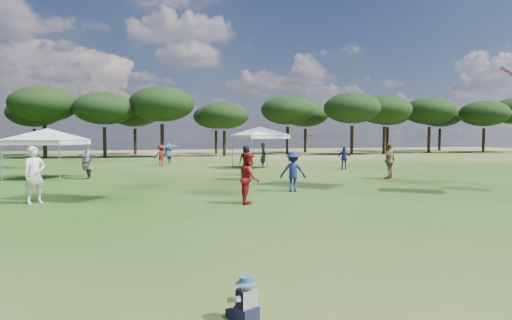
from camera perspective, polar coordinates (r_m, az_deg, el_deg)
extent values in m
cylinder|color=black|center=(48.82, -26.33, 2.25)|extent=(0.40, 0.40, 3.46)
ellipsoid|color=black|center=(48.93, -26.44, 6.71)|extent=(6.73, 6.73, 3.63)
cylinder|color=black|center=(47.18, -19.51, 2.22)|extent=(0.37, 0.37, 3.21)
ellipsoid|color=black|center=(47.27, -19.59, 6.50)|extent=(6.24, 6.24, 3.36)
cylinder|color=black|center=(46.98, -12.39, 2.54)|extent=(0.41, 0.41, 3.56)
ellipsoid|color=black|center=(47.10, -12.45, 7.30)|extent=(6.91, 6.91, 3.73)
cylinder|color=black|center=(48.53, -4.25, 2.22)|extent=(0.33, 0.33, 2.88)
ellipsoid|color=black|center=(48.58, -4.26, 5.96)|extent=(5.60, 5.60, 3.02)
cylinder|color=black|center=(53.64, 4.23, 2.61)|extent=(0.39, 0.39, 3.44)
ellipsoid|color=black|center=(53.74, 4.24, 6.65)|extent=(6.69, 6.69, 3.60)
cylinder|color=black|center=(53.21, 12.66, 2.59)|extent=(0.40, 0.40, 3.53)
ellipsoid|color=black|center=(53.32, 12.71, 6.77)|extent=(6.86, 6.86, 3.70)
cylinder|color=black|center=(56.22, 16.71, 2.52)|extent=(0.40, 0.40, 3.47)
ellipsoid|color=black|center=(56.31, 16.77, 6.41)|extent=(6.74, 6.74, 3.63)
cylinder|color=black|center=(63.06, 22.06, 2.53)|extent=(0.41, 0.41, 3.57)
ellipsoid|color=black|center=(63.15, 22.13, 6.09)|extent=(6.94, 6.94, 3.74)
cylinder|color=black|center=(66.25, 28.07, 2.31)|extent=(0.38, 0.38, 3.35)
ellipsoid|color=black|center=(66.32, 28.15, 5.50)|extent=(6.51, 6.51, 3.51)
cylinder|color=black|center=(56.56, -27.42, 2.12)|extent=(0.36, 0.36, 3.11)
ellipsoid|color=black|center=(56.62, -27.50, 5.59)|extent=(6.05, 6.05, 3.26)
cylinder|color=black|center=(55.12, -15.81, 2.39)|extent=(0.37, 0.37, 3.20)
ellipsoid|color=black|center=(55.20, -15.87, 6.04)|extent=(6.21, 6.21, 3.35)
cylinder|color=black|center=(55.32, -5.34, 2.39)|extent=(0.34, 0.34, 2.99)
ellipsoid|color=black|center=(55.37, -5.36, 5.80)|extent=(5.81, 5.81, 3.13)
cylinder|color=black|center=(59.89, 6.59, 2.59)|extent=(0.38, 0.38, 3.31)
ellipsoid|color=black|center=(59.96, 6.61, 6.07)|extent=(6.43, 6.43, 3.47)
cylinder|color=black|center=(67.13, 17.11, 2.67)|extent=(0.42, 0.42, 3.64)
ellipsoid|color=black|center=(67.23, 17.17, 6.08)|extent=(7.06, 7.06, 3.81)
cylinder|color=black|center=(72.33, 23.28, 2.51)|extent=(0.40, 0.40, 3.46)
ellipsoid|color=black|center=(72.40, 23.34, 5.52)|extent=(6.72, 6.72, 3.62)
cylinder|color=gray|center=(24.59, -30.79, -0.18)|extent=(0.06, 0.06, 1.98)
cylinder|color=gray|center=(22.95, -24.72, -0.24)|extent=(0.06, 0.06, 1.98)
cylinder|color=gray|center=(27.08, -27.05, 0.18)|extent=(0.06, 0.06, 1.98)
cylinder|color=gray|center=(25.60, -21.36, 0.16)|extent=(0.06, 0.06, 1.98)
cube|color=silver|center=(24.98, -26.03, 2.14)|extent=(4.17, 4.17, 0.25)
pyramid|color=silver|center=(24.98, -26.07, 3.81)|extent=(5.90, 5.90, 0.60)
cylinder|color=gray|center=(28.26, -0.57, 0.92)|extent=(0.06, 0.06, 2.25)
cylinder|color=gray|center=(29.75, 4.37, 1.02)|extent=(0.06, 0.06, 2.25)
cylinder|color=gray|center=(30.85, -3.14, 1.10)|extent=(0.06, 0.06, 2.25)
cylinder|color=gray|center=(32.22, 1.53, 1.19)|extent=(0.06, 0.06, 2.25)
cube|color=silver|center=(30.21, 0.55, 3.11)|extent=(3.58, 3.58, 0.25)
pyramid|color=silver|center=(30.22, 0.55, 4.48)|extent=(6.15, 6.15, 0.60)
cube|color=#161931|center=(5.50, -1.27, -19.82)|extent=(0.30, 0.30, 0.18)
cube|color=#161931|center=(5.59, -3.08, -19.88)|extent=(0.15, 0.23, 0.09)
cube|color=#161931|center=(5.68, -1.73, -19.50)|extent=(0.15, 0.23, 0.09)
cube|color=white|center=(5.43, -1.27, -17.93)|extent=(0.26, 0.23, 0.23)
cylinder|color=white|center=(5.39, -2.95, -18.07)|extent=(0.15, 0.23, 0.14)
cylinder|color=white|center=(5.56, -0.50, -17.42)|extent=(0.15, 0.23, 0.14)
sphere|color=#E0B293|center=(5.37, -1.28, -16.36)|extent=(0.16, 0.16, 0.16)
cone|color=teal|center=(5.36, -1.28, -15.99)|extent=(0.26, 0.26, 0.03)
cylinder|color=teal|center=(5.35, -1.28, -15.62)|extent=(0.17, 0.17, 0.07)
imported|color=#303136|center=(30.54, 0.99, 0.63)|extent=(0.49, 0.69, 1.77)
imported|color=navy|center=(17.37, 4.95, -1.52)|extent=(1.21, 0.94, 1.64)
imported|color=maroon|center=(33.17, -12.55, 0.60)|extent=(1.06, 0.65, 1.59)
imported|color=black|center=(24.63, -1.29, -0.02)|extent=(0.98, 0.80, 1.73)
imported|color=olive|center=(23.54, 17.38, -0.14)|extent=(1.18, 0.96, 1.88)
imported|color=#56565C|center=(24.01, -21.57, -0.48)|extent=(1.55, 1.93, 1.60)
imported|color=navy|center=(29.38, 11.68, 0.25)|extent=(0.96, 0.83, 1.55)
imported|color=silver|center=(15.96, -27.42, -1.78)|extent=(0.84, 0.76, 1.92)
imported|color=navy|center=(36.08, -11.57, 0.96)|extent=(2.21, 1.56, 1.78)
imported|color=maroon|center=(14.19, -0.90, -2.43)|extent=(0.87, 0.99, 1.70)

